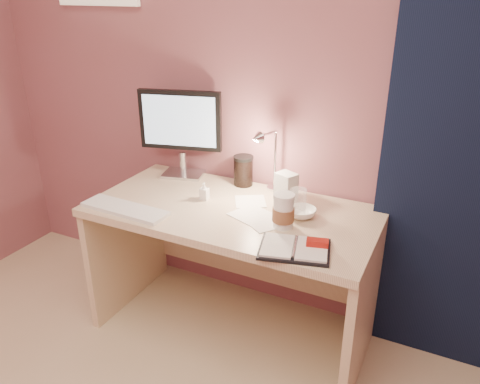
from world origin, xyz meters
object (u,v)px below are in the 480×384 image
at_px(monitor, 181,126).
at_px(bowl, 302,213).
at_px(desk, 239,242).
at_px(dark_jar, 243,172).
at_px(desk_lamp, 275,157).
at_px(keyboard, 125,209).
at_px(lotion_bottle, 204,191).
at_px(planner, 296,248).
at_px(clear_cup, 298,203).
at_px(coffee_cup, 283,212).
at_px(product_box, 286,187).

bearing_deg(monitor, bowl, -28.69).
bearing_deg(bowl, desk, 178.01).
xyz_separation_m(desk, bowl, (0.33, -0.01, 0.25)).
relative_size(dark_jar, desk_lamp, 0.43).
xyz_separation_m(keyboard, lotion_bottle, (0.28, 0.28, 0.04)).
bearing_deg(planner, clear_cup, 94.51).
height_order(keyboard, bowl, bowl).
bearing_deg(planner, dark_jar, 118.70).
bearing_deg(bowl, planner, -74.57).
xyz_separation_m(coffee_cup, dark_jar, (-0.37, 0.36, -0.00)).
xyz_separation_m(keyboard, dark_jar, (0.37, 0.54, 0.06)).
xyz_separation_m(planner, lotion_bottle, (-0.59, 0.27, 0.03)).
bearing_deg(desk_lamp, clear_cup, -20.11).
height_order(lotion_bottle, product_box, product_box).
relative_size(planner, bowl, 2.44).
relative_size(monitor, desk_lamp, 1.43).
relative_size(desk, dark_jar, 9.57).
xyz_separation_m(lotion_bottle, dark_jar, (0.09, 0.26, 0.03)).
bearing_deg(clear_cup, bowl, -14.86).
bearing_deg(coffee_cup, monitor, 155.61).
xyz_separation_m(planner, coffee_cup, (-0.13, 0.17, 0.06)).
xyz_separation_m(clear_cup, product_box, (-0.11, 0.13, 0.01)).
relative_size(keyboard, product_box, 3.07).
bearing_deg(bowl, dark_jar, 150.86).
bearing_deg(clear_cup, desk_lamp, 139.22).
relative_size(clear_cup, desk_lamp, 0.39).
distance_m(monitor, planner, 1.04).
height_order(bowl, dark_jar, dark_jar).
xyz_separation_m(keyboard, clear_cup, (0.77, 0.32, 0.06)).
height_order(clear_cup, dark_jar, dark_jar).
height_order(desk, lotion_bottle, lotion_bottle).
bearing_deg(product_box, dark_jar, -174.82).
bearing_deg(planner, keyboard, 166.38).
relative_size(coffee_cup, clear_cup, 1.20).
bearing_deg(coffee_cup, clear_cup, 81.47).
distance_m(monitor, desk_lamp, 0.58).
relative_size(desk, keyboard, 3.11).
xyz_separation_m(coffee_cup, clear_cup, (0.02, 0.14, -0.01)).
bearing_deg(bowl, desk_lamp, 141.34).
xyz_separation_m(lotion_bottle, product_box, (0.38, 0.17, 0.03)).
height_order(monitor, lotion_bottle, monitor).
xyz_separation_m(clear_cup, desk_lamp, (-0.19, 0.16, 0.15)).
bearing_deg(desk, coffee_cup, -26.19).
height_order(desk, bowl, bowl).
xyz_separation_m(monitor, product_box, (0.65, -0.06, -0.22)).
height_order(desk, coffee_cup, coffee_cup).
distance_m(desk, lotion_bottle, 0.32).
height_order(planner, bowl, planner).
height_order(clear_cup, lotion_bottle, clear_cup).
xyz_separation_m(monitor, planner, (0.87, -0.50, -0.28)).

